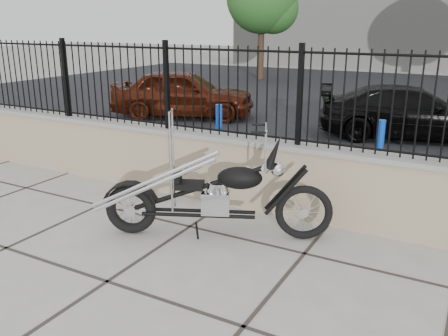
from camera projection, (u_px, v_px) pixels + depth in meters
ground_plane at (107, 282)px, 4.65m from camera, size 90.00×90.00×0.00m
parking_lot at (377, 103)px, 15.12m from camera, size 30.00×30.00×0.00m
retaining_wall at (228, 169)px, 6.61m from camera, size 14.00×0.36×0.96m
iron_fence at (228, 92)px, 6.29m from camera, size 14.00×0.08×1.20m
chopper_motorcycle at (211, 175)px, 5.44m from camera, size 2.52×1.45×1.53m
car_red at (183, 93)px, 12.62m from camera, size 4.05×2.78×1.28m
car_black at (410, 113)px, 10.31m from camera, size 4.20×2.64×1.13m
bollard_a at (219, 132)px, 8.75m from camera, size 0.14×0.14×1.02m
bollard_b at (380, 150)px, 7.58m from camera, size 0.15×0.15×0.98m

